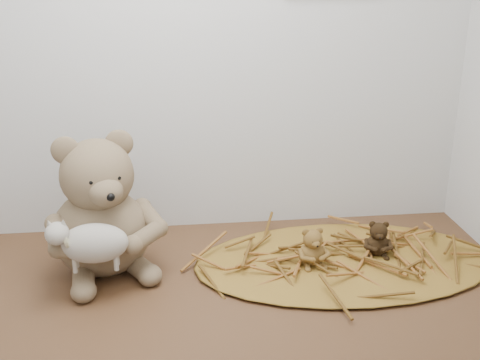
{
  "coord_description": "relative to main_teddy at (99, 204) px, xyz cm",
  "views": [
    {
      "loc": [
        -1.8,
        -91.04,
        55.42
      ],
      "look_at": [
        9.35,
        3.51,
        19.95
      ],
      "focal_mm": 45.0,
      "sensor_mm": 36.0,
      "label": 1
    }
  ],
  "objects": [
    {
      "name": "alcove_shell",
      "position": [
        15.49,
        -2.7,
        31.71
      ],
      "size": [
        120.4,
        60.2,
        90.4
      ],
      "color": "#402816",
      "rests_on": "ground"
    },
    {
      "name": "straw_bed",
      "position": [
        45.67,
        -3.01,
        -12.72
      ],
      "size": [
        58.01,
        33.69,
        1.12
      ],
      "primitive_type": "ellipsoid",
      "color": "brown",
      "rests_on": "shelf_floor"
    },
    {
      "name": "main_teddy",
      "position": [
        0.0,
        0.0,
        0.0
      ],
      "size": [
        28.02,
        28.71,
        26.57
      ],
      "primitive_type": null,
      "rotation": [
        0.0,
        0.0,
        0.36
      ],
      "color": "#897354",
      "rests_on": "shelf_floor"
    },
    {
      "name": "toy_lamb",
      "position": [
        0.0,
        -9.52,
        -3.13
      ],
      "size": [
        14.8,
        9.03,
        9.56
      ],
      "primitive_type": null,
      "color": "beige",
      "rests_on": "main_teddy"
    },
    {
      "name": "mini_teddy_tan",
      "position": [
        38.88,
        -4.24,
        -8.44
      ],
      "size": [
        6.86,
        7.14,
        7.45
      ],
      "primitive_type": null,
      "rotation": [
        0.0,
        0.0,
        0.14
      ],
      "color": "brown",
      "rests_on": "straw_bed"
    },
    {
      "name": "mini_teddy_brown",
      "position": [
        52.46,
        -1.78,
        -8.66
      ],
      "size": [
        6.76,
        7.0,
        7.0
      ],
      "primitive_type": null,
      "rotation": [
        0.0,
        0.0,
        -0.21
      ],
      "color": "black",
      "rests_on": "straw_bed"
    }
  ]
}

